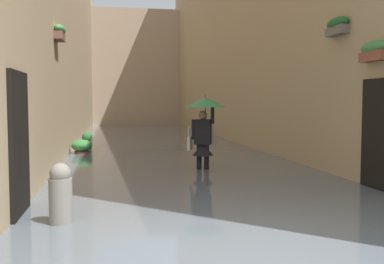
# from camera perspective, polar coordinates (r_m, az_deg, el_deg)

# --- Properties ---
(ground_plane) EXTENTS (66.84, 66.84, 0.00)m
(ground_plane) POSITION_cam_1_polar(r_m,az_deg,el_deg) (18.05, -4.72, -1.81)
(ground_plane) COLOR slate
(flood_water) EXTENTS (6.85, 32.73, 0.19)m
(flood_water) POSITION_cam_1_polar(r_m,az_deg,el_deg) (18.04, -4.72, -1.51)
(flood_water) COLOR slate
(flood_water) RESTS_ON ground_plane
(building_facade_far) EXTENTS (9.65, 1.80, 8.29)m
(building_facade_far) POSITION_cam_1_polar(r_m,az_deg,el_deg) (32.28, -7.22, 8.00)
(building_facade_far) COLOR tan
(building_facade_far) RESTS_ON ground_plane
(person_wading) EXTENTS (0.99, 0.99, 1.95)m
(person_wading) POSITION_cam_1_polar(r_m,az_deg,el_deg) (10.39, 1.56, 1.53)
(person_wading) COLOR #4C4233
(person_wading) RESTS_ON ground_plane
(potted_plant_near_left) EXTENTS (0.55, 0.55, 0.85)m
(potted_plant_near_left) POSITION_cam_1_polar(r_m,az_deg,el_deg) (21.43, 1.23, 0.35)
(potted_plant_near_left) COLOR brown
(potted_plant_near_left) RESTS_ON ground_plane
(potted_plant_far_right) EXTENTS (0.34, 0.34, 0.74)m
(potted_plant_far_right) POSITION_cam_1_polar(r_m,az_deg,el_deg) (15.88, -13.35, -1.26)
(potted_plant_far_right) COLOR brown
(potted_plant_far_right) RESTS_ON ground_plane
(potted_plant_near_right) EXTENTS (0.63, 0.63, 0.62)m
(potted_plant_near_right) POSITION_cam_1_polar(r_m,az_deg,el_deg) (14.16, -13.98, -2.02)
(potted_plant_near_right) COLOR brown
(potted_plant_near_right) RESTS_ON ground_plane
(mooring_bollard) EXTENTS (0.30, 0.30, 0.99)m
(mooring_bollard) POSITION_cam_1_polar(r_m,az_deg,el_deg) (6.06, -16.53, -8.47)
(mooring_bollard) COLOR gray
(mooring_bollard) RESTS_ON ground_plane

